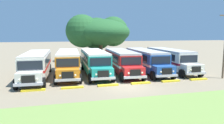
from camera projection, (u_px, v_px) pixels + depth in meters
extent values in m
plane|color=#84755B|center=(128.00, 87.00, 19.18)|extent=(220.00, 220.00, 0.00)
cube|color=silver|center=(37.00, 64.00, 23.42)|extent=(2.81, 9.28, 2.10)
cube|color=red|center=(37.00, 65.00, 23.44)|extent=(2.84, 9.30, 0.24)
cube|color=black|center=(48.00, 59.00, 23.92)|extent=(0.31, 8.00, 0.80)
cube|color=black|center=(25.00, 59.00, 23.35)|extent=(0.31, 8.00, 0.80)
cube|color=beige|center=(36.00, 54.00, 23.26)|extent=(2.73, 9.18, 0.22)
cube|color=silver|center=(30.00, 78.00, 18.37)|extent=(2.25, 1.47, 1.05)
cube|color=black|center=(28.00, 79.00, 17.66)|extent=(1.10, 0.14, 0.70)
cube|color=#B7B7BC|center=(28.00, 84.00, 17.68)|extent=(2.41, 0.28, 0.24)
cube|color=black|center=(30.00, 65.00, 18.88)|extent=(2.20, 0.13, 0.84)
cube|color=red|center=(41.00, 60.00, 27.89)|extent=(0.90, 0.09, 1.30)
sphere|color=#EAE5C6|center=(37.00, 79.00, 17.76)|extent=(0.20, 0.20, 0.20)
sphere|color=#EAE5C6|center=(19.00, 80.00, 17.45)|extent=(0.20, 0.20, 0.20)
cylinder|color=black|center=(44.00, 83.00, 18.81)|extent=(0.31, 1.01, 1.00)
cylinder|color=black|center=(16.00, 84.00, 18.28)|extent=(0.31, 1.01, 1.00)
cylinder|color=black|center=(50.00, 68.00, 26.72)|extent=(0.31, 1.01, 1.00)
cylinder|color=black|center=(30.00, 69.00, 26.19)|extent=(0.31, 1.01, 1.00)
cube|color=orange|center=(68.00, 62.00, 25.18)|extent=(3.08, 9.34, 2.10)
cube|color=white|center=(68.00, 63.00, 25.20)|extent=(3.11, 9.36, 0.24)
cube|color=black|center=(79.00, 57.00, 25.65)|extent=(0.55, 7.99, 0.80)
cube|color=black|center=(58.00, 57.00, 25.16)|extent=(0.55, 7.99, 0.80)
cube|color=silver|center=(68.00, 52.00, 25.02)|extent=(2.99, 9.24, 0.22)
cube|color=orange|center=(68.00, 74.00, 20.10)|extent=(2.28, 1.54, 1.05)
cube|color=black|center=(68.00, 75.00, 19.38)|extent=(1.10, 0.17, 0.70)
cube|color=#B7B7BC|center=(68.00, 80.00, 19.40)|extent=(2.41, 0.35, 0.24)
cube|color=black|center=(68.00, 63.00, 20.61)|extent=(2.20, 0.20, 0.84)
cube|color=white|center=(69.00, 58.00, 29.68)|extent=(0.90, 0.12, 1.30)
sphere|color=#EAE5C6|center=(75.00, 75.00, 19.47)|extent=(0.20, 0.20, 0.20)
sphere|color=#EAE5C6|center=(60.00, 76.00, 19.20)|extent=(0.20, 0.20, 0.20)
cylinder|color=black|center=(80.00, 79.00, 20.51)|extent=(0.34, 1.02, 1.00)
cylinder|color=black|center=(55.00, 80.00, 20.04)|extent=(0.34, 1.02, 1.00)
cylinder|color=black|center=(78.00, 66.00, 28.47)|extent=(0.34, 1.02, 1.00)
cylinder|color=black|center=(60.00, 67.00, 28.01)|extent=(0.34, 1.02, 1.00)
cube|color=teal|center=(94.00, 61.00, 25.76)|extent=(2.79, 9.27, 2.10)
cube|color=white|center=(94.00, 62.00, 25.78)|extent=(2.82, 9.30, 0.24)
cube|color=black|center=(104.00, 56.00, 26.26)|extent=(0.29, 8.00, 0.80)
cube|color=black|center=(84.00, 57.00, 25.69)|extent=(0.29, 8.00, 0.80)
cube|color=silver|center=(94.00, 52.00, 25.60)|extent=(2.71, 9.17, 0.22)
cube|color=teal|center=(102.00, 73.00, 20.72)|extent=(2.24, 1.47, 1.05)
cube|color=black|center=(103.00, 74.00, 20.00)|extent=(1.10, 0.13, 0.70)
cube|color=#B7B7BC|center=(103.00, 79.00, 20.02)|extent=(2.41, 0.28, 0.24)
cube|color=black|center=(101.00, 62.00, 21.22)|extent=(2.20, 0.13, 0.84)
cube|color=white|center=(90.00, 58.00, 30.23)|extent=(0.90, 0.09, 1.30)
sphere|color=#EAE5C6|center=(110.00, 74.00, 20.11)|extent=(0.20, 0.20, 0.20)
sphere|color=#EAE5C6|center=(96.00, 74.00, 19.80)|extent=(0.20, 0.20, 0.20)
cylinder|color=black|center=(113.00, 77.00, 21.16)|extent=(0.31, 1.01, 1.00)
cylinder|color=black|center=(90.00, 78.00, 20.62)|extent=(0.31, 1.01, 1.00)
cylinder|color=black|center=(100.00, 65.00, 29.07)|extent=(0.31, 1.01, 1.00)
cylinder|color=black|center=(83.00, 66.00, 28.53)|extent=(0.31, 1.01, 1.00)
cube|color=red|center=(121.00, 60.00, 26.38)|extent=(3.06, 9.34, 2.10)
cube|color=white|center=(121.00, 62.00, 26.40)|extent=(3.09, 9.36, 0.24)
cube|color=black|center=(130.00, 56.00, 26.85)|extent=(0.53, 7.99, 0.80)
cube|color=black|center=(111.00, 56.00, 26.35)|extent=(0.53, 7.99, 0.80)
cube|color=#B2B2B7|center=(121.00, 51.00, 26.22)|extent=(2.97, 9.23, 0.22)
cube|color=red|center=(133.00, 72.00, 21.31)|extent=(2.28, 1.53, 1.05)
cube|color=black|center=(135.00, 73.00, 20.59)|extent=(1.10, 0.17, 0.70)
cube|color=#B7B7BC|center=(135.00, 77.00, 20.61)|extent=(2.41, 0.35, 0.24)
cube|color=black|center=(131.00, 61.00, 21.82)|extent=(2.20, 0.19, 0.84)
cube|color=white|center=(113.00, 57.00, 30.88)|extent=(0.90, 0.11, 1.30)
sphere|color=#EAE5C6|center=(142.00, 73.00, 20.68)|extent=(0.20, 0.20, 0.20)
sphere|color=#EAE5C6|center=(129.00, 73.00, 20.40)|extent=(0.20, 0.20, 0.20)
cylinder|color=black|center=(144.00, 76.00, 21.71)|extent=(0.34, 1.02, 1.00)
cylinder|color=black|center=(122.00, 77.00, 21.24)|extent=(0.34, 1.02, 1.00)
cylinder|color=black|center=(124.00, 65.00, 29.67)|extent=(0.34, 1.02, 1.00)
cylinder|color=black|center=(108.00, 65.00, 29.20)|extent=(0.34, 1.02, 1.00)
cube|color=#23519E|center=(145.00, 60.00, 27.08)|extent=(2.85, 9.29, 2.10)
cube|color=silver|center=(145.00, 61.00, 27.10)|extent=(2.88, 9.31, 0.24)
cube|color=black|center=(153.00, 55.00, 27.57)|extent=(0.35, 8.00, 0.80)
cube|color=black|center=(135.00, 56.00, 27.02)|extent=(0.35, 8.00, 0.80)
cube|color=#B2B2B7|center=(145.00, 51.00, 26.92)|extent=(2.77, 9.19, 0.22)
cube|color=#23519E|center=(164.00, 71.00, 22.03)|extent=(2.25, 1.48, 1.05)
cube|color=black|center=(167.00, 72.00, 21.31)|extent=(1.10, 0.14, 0.70)
cube|color=#B7B7BC|center=(167.00, 76.00, 21.33)|extent=(2.41, 0.29, 0.24)
cube|color=black|center=(161.00, 60.00, 22.53)|extent=(2.20, 0.14, 0.84)
cube|color=silver|center=(134.00, 57.00, 31.55)|extent=(0.90, 0.09, 1.30)
sphere|color=#EAE5C6|center=(173.00, 71.00, 21.41)|extent=(0.20, 0.20, 0.20)
sphere|color=#EAE5C6|center=(161.00, 72.00, 21.11)|extent=(0.20, 0.20, 0.20)
cylinder|color=black|center=(173.00, 75.00, 22.46)|extent=(0.32, 1.01, 1.00)
cylinder|color=black|center=(153.00, 76.00, 21.93)|extent=(0.32, 1.01, 1.00)
cylinder|color=black|center=(145.00, 64.00, 30.38)|extent=(0.32, 1.01, 1.00)
cylinder|color=black|center=(129.00, 64.00, 29.86)|extent=(0.32, 1.01, 1.00)
cube|color=silver|center=(169.00, 59.00, 28.24)|extent=(2.71, 9.25, 2.10)
cube|color=maroon|center=(169.00, 60.00, 28.26)|extent=(2.74, 9.27, 0.24)
cube|color=black|center=(176.00, 54.00, 28.75)|extent=(0.22, 8.00, 0.80)
cube|color=black|center=(159.00, 55.00, 28.16)|extent=(0.22, 8.00, 0.80)
cube|color=#B2B2B7|center=(169.00, 50.00, 28.08)|extent=(2.62, 9.15, 0.22)
cube|color=silver|center=(192.00, 69.00, 23.21)|extent=(2.23, 1.45, 1.05)
cube|color=black|center=(196.00, 70.00, 22.49)|extent=(1.10, 0.12, 0.70)
cube|color=#B7B7BC|center=(196.00, 73.00, 22.51)|extent=(2.40, 0.25, 0.24)
cube|color=black|center=(189.00, 59.00, 23.71)|extent=(2.20, 0.11, 0.84)
cube|color=maroon|center=(154.00, 56.00, 32.70)|extent=(0.90, 0.08, 1.30)
sphere|color=#EAE5C6|center=(202.00, 69.00, 22.61)|extent=(0.20, 0.20, 0.20)
sphere|color=#EAE5C6|center=(191.00, 70.00, 22.28)|extent=(0.20, 0.20, 0.20)
cylinder|color=black|center=(200.00, 73.00, 23.66)|extent=(0.30, 1.01, 1.00)
cylinder|color=black|center=(182.00, 74.00, 23.10)|extent=(0.30, 1.01, 1.00)
cylinder|color=black|center=(166.00, 63.00, 31.55)|extent=(0.30, 1.01, 1.00)
cylinder|color=black|center=(151.00, 63.00, 30.99)|extent=(0.30, 1.01, 1.00)
cube|color=yellow|center=(33.00, 90.00, 17.92)|extent=(2.00, 0.36, 0.15)
cube|color=yellow|center=(72.00, 88.00, 18.77)|extent=(2.00, 0.36, 0.15)
cube|color=yellow|center=(108.00, 85.00, 19.62)|extent=(2.00, 0.36, 0.15)
cube|color=yellow|center=(141.00, 83.00, 20.48)|extent=(2.00, 0.36, 0.15)
cube|color=yellow|center=(171.00, 81.00, 21.33)|extent=(2.00, 0.36, 0.15)
cube|color=yellow|center=(198.00, 79.00, 22.18)|extent=(2.00, 0.36, 0.15)
cylinder|color=brown|center=(101.00, 51.00, 38.69)|extent=(0.72, 0.72, 3.36)
ellipsoid|color=#235628|center=(100.00, 32.00, 38.21)|extent=(10.86, 10.67, 4.85)
sphere|color=#235628|center=(113.00, 32.00, 40.00)|extent=(5.76, 5.76, 5.76)
sphere|color=#235628|center=(82.00, 31.00, 36.27)|extent=(5.81, 5.81, 5.81)
sphere|color=#235628|center=(97.00, 34.00, 41.65)|extent=(6.46, 6.46, 6.46)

